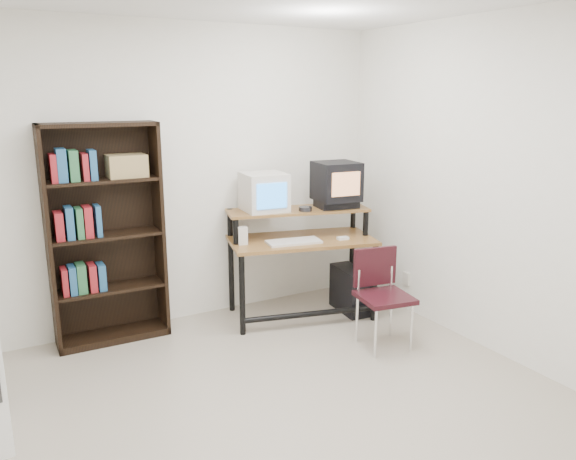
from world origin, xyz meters
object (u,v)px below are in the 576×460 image
crt_tv (336,181)px  bookshelf (105,232)px  computer_desk (301,242)px  school_chair (381,288)px  crt_monitor (264,193)px  pc_tower (350,290)px

crt_tv → bookshelf: size_ratio=0.23×
crt_tv → computer_desk: bearing=-174.1°
computer_desk → school_chair: computer_desk is taller
computer_desk → crt_monitor: bearing=157.8°
pc_tower → bookshelf: (-2.09, 0.49, 0.71)m
computer_desk → pc_tower: (0.45, -0.16, -0.49)m
computer_desk → bookshelf: 1.69m
computer_desk → crt_tv: 0.65m
computer_desk → crt_monitor: (-0.27, 0.20, 0.45)m
crt_monitor → bookshelf: size_ratio=0.23×
crt_tv → crt_monitor: bearing=169.0°
crt_monitor → crt_tv: size_ratio=1.00×
crt_monitor → school_chair: crt_monitor is taller
computer_desk → school_chair: size_ratio=1.78×
computer_desk → crt_tv: (0.37, -0.00, 0.53)m
crt_monitor → crt_tv: bearing=-12.0°
crt_monitor → bookshelf: bearing=179.9°
crt_monitor → pc_tower: bearing=-21.0°
crt_tv → school_chair: 1.14m
crt_tv → school_chair: (-0.13, -0.85, -0.74)m
computer_desk → crt_tv: crt_tv is taller
pc_tower → school_chair: bearing=-100.0°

